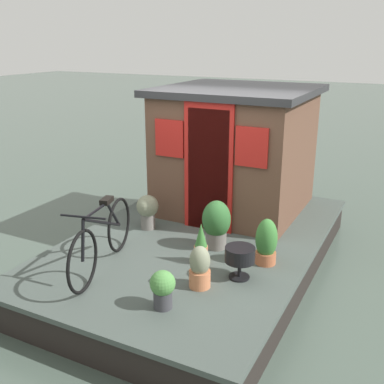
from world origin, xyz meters
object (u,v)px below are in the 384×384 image
at_px(potted_plant_lavender, 201,244).
at_px(potted_plant_fern, 266,243).
at_px(charcoal_grill, 240,256).
at_px(potted_plant_ivy, 148,210).
at_px(bicycle, 102,238).
at_px(potted_plant_sage, 200,268).
at_px(potted_plant_geranium, 216,223).
at_px(houseboat_cabin, 236,149).
at_px(potted_plant_basil, 163,288).

distance_m(potted_plant_lavender, potted_plant_fern, 0.78).
bearing_deg(charcoal_grill, potted_plant_ivy, 65.94).
height_order(bicycle, potted_plant_lavender, bicycle).
bearing_deg(potted_plant_sage, potted_plant_lavender, 24.66).
bearing_deg(charcoal_grill, bicycle, 108.78).
relative_size(potted_plant_sage, charcoal_grill, 1.27).
relative_size(potted_plant_sage, potted_plant_lavender, 0.94).
bearing_deg(potted_plant_geranium, bicycle, 140.18).
xyz_separation_m(potted_plant_fern, charcoal_grill, (-0.48, 0.15, 0.00)).
distance_m(houseboat_cabin, potted_plant_basil, 3.15).
bearing_deg(potted_plant_basil, potted_plant_ivy, 36.25).
bearing_deg(potted_plant_lavender, bicycle, 124.33).
distance_m(bicycle, potted_plant_sage, 1.21).
relative_size(potted_plant_basil, potted_plant_ivy, 0.82).
relative_size(potted_plant_sage, potted_plant_basil, 1.18).
relative_size(potted_plant_lavender, potted_plant_geranium, 0.80).
bearing_deg(potted_plant_geranium, potted_plant_basil, -176.09).
height_order(potted_plant_sage, potted_plant_lavender, potted_plant_lavender).
distance_m(potted_plant_lavender, potted_plant_geranium, 0.48).
relative_size(potted_plant_basil, charcoal_grill, 1.08).
bearing_deg(potted_plant_sage, potted_plant_geranium, 14.22).
bearing_deg(potted_plant_fern, bicycle, 120.94).
distance_m(potted_plant_lavender, charcoal_grill, 0.57).
xyz_separation_m(potted_plant_basil, potted_plant_fern, (1.40, -0.61, 0.04)).
bearing_deg(potted_plant_basil, potted_plant_fern, -23.51).
distance_m(potted_plant_sage, potted_plant_ivy, 1.78).
relative_size(houseboat_cabin, potted_plant_basil, 5.49).
relative_size(potted_plant_ivy, charcoal_grill, 1.31).
relative_size(bicycle, potted_plant_sage, 3.51).
height_order(potted_plant_sage, potted_plant_ivy, potted_plant_ivy).
bearing_deg(houseboat_cabin, potted_plant_basil, -171.44).
xyz_separation_m(potted_plant_geranium, potted_plant_fern, (-0.14, -0.71, -0.07)).
relative_size(potted_plant_ivy, potted_plant_fern, 0.87).
bearing_deg(charcoal_grill, potted_plant_fern, -17.23).
height_order(bicycle, potted_plant_basil, bicycle).
bearing_deg(potted_plant_basil, potted_plant_geranium, 3.91).
bearing_deg(potted_plant_sage, charcoal_grill, -39.47).
xyz_separation_m(potted_plant_sage, potted_plant_geranium, (0.99, 0.25, 0.11)).
xyz_separation_m(houseboat_cabin, potted_plant_basil, (-3.03, -0.46, -0.73)).
bearing_deg(potted_plant_fern, potted_plant_ivy, 81.50).
relative_size(potted_plant_lavender, potted_plant_basil, 1.26).
xyz_separation_m(bicycle, potted_plant_geranium, (1.12, -0.94, -0.05)).
distance_m(bicycle, potted_plant_lavender, 1.16).
height_order(potted_plant_ivy, potted_plant_fern, potted_plant_fern).
relative_size(houseboat_cabin, potted_plant_sage, 4.64).
relative_size(houseboat_cabin, potted_plant_fern, 3.90).
xyz_separation_m(houseboat_cabin, potted_plant_geranium, (-1.50, -0.35, -0.62)).
distance_m(potted_plant_lavender, potted_plant_basil, 1.06).
bearing_deg(bicycle, potted_plant_sage, -83.70).
xyz_separation_m(potted_plant_ivy, charcoal_grill, (-0.75, -1.68, -0.01)).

